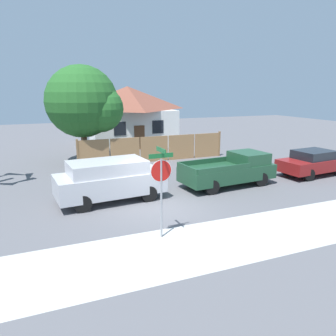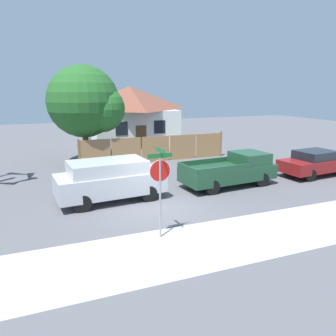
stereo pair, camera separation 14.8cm
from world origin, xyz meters
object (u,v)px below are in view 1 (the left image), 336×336
(parked_sedan, at_px, (315,162))
(oak_tree, at_px, (86,103))
(house, at_px, (128,114))
(stop_sign, at_px, (161,178))
(red_suv, at_px, (110,179))
(orange_pickup, at_px, (231,170))

(parked_sedan, bearing_deg, oak_tree, 139.21)
(oak_tree, distance_m, parked_sedan, 14.85)
(house, relative_size, parked_sedan, 1.66)
(house, xyz_separation_m, parked_sedan, (6.95, -15.30, -1.92))
(stop_sign, bearing_deg, red_suv, 98.63)
(red_suv, height_order, parked_sedan, red_suv)
(oak_tree, distance_m, orange_pickup, 10.87)
(orange_pickup, bearing_deg, house, 89.74)
(house, xyz_separation_m, oak_tree, (-4.76, -6.78, 1.33))
(oak_tree, xyz_separation_m, stop_sign, (0.35, -12.93, -1.94))
(parked_sedan, relative_size, stop_sign, 1.54)
(stop_sign, bearing_deg, orange_pickup, 37.07)
(oak_tree, bearing_deg, house, 54.90)
(red_suv, distance_m, orange_pickup, 6.37)
(red_suv, bearing_deg, orange_pickup, -4.55)
(parked_sedan, distance_m, stop_sign, 12.25)
(orange_pickup, bearing_deg, parked_sedan, -4.96)
(house, distance_m, orange_pickup, 15.44)
(oak_tree, bearing_deg, stop_sign, -88.43)
(oak_tree, height_order, orange_pickup, oak_tree)
(oak_tree, xyz_separation_m, parked_sedan, (11.71, -8.53, -3.25))
(oak_tree, relative_size, red_suv, 1.33)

